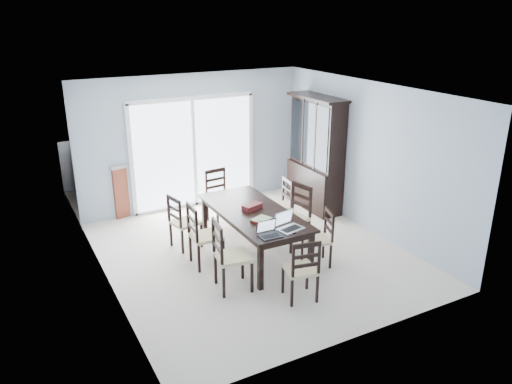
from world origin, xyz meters
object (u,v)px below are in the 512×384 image
at_px(game_box, 252,207).
at_px(cell_phone, 292,233).
at_px(chair_left_mid, 200,229).
at_px(laptop_dark, 270,233).
at_px(dining_table, 253,215).
at_px(laptop_silver, 290,226).
at_px(chair_left_near, 226,249).
at_px(hot_tub, 138,172).
at_px(china_hutch, 316,155).
at_px(chair_right_mid, 296,209).
at_px(chair_right_near, 322,232).
at_px(chair_left_far, 180,217).
at_px(chair_end_far, 218,190).
at_px(chair_right_far, 282,199).
at_px(chair_end_near, 303,264).

bearing_deg(game_box, cell_phone, -86.25).
distance_m(chair_left_mid, laptop_dark, 1.20).
distance_m(dining_table, cell_phone, 0.99).
xyz_separation_m(cell_phone, game_box, (-0.07, 1.06, 0.03)).
distance_m(laptop_silver, cell_phone, 0.13).
height_order(chair_left_near, game_box, chair_left_near).
bearing_deg(chair_left_mid, dining_table, 89.35).
relative_size(laptop_dark, cell_phone, 2.53).
height_order(cell_phone, hot_tub, hot_tub).
xyz_separation_m(china_hutch, chair_right_mid, (-1.23, -1.25, -0.44)).
bearing_deg(chair_right_near, chair_left_far, 65.79).
bearing_deg(cell_phone, chair_right_near, 48.12).
bearing_deg(cell_phone, china_hutch, 80.43).
bearing_deg(chair_end_far, chair_right_far, 127.73).
distance_m(china_hutch, chair_left_near, 3.53).
height_order(china_hutch, chair_left_far, china_hutch).
distance_m(china_hutch, game_box, 2.34).
xyz_separation_m(chair_left_far, chair_end_near, (0.87, -2.27, -0.00)).
distance_m(dining_table, chair_end_near, 1.53).
distance_m(chair_right_mid, hot_tub, 3.88).
bearing_deg(chair_right_near, chair_left_near, 107.04).
relative_size(chair_right_far, laptop_silver, 2.61).
height_order(chair_right_near, chair_end_near, chair_end_near).
relative_size(chair_left_far, game_box, 3.38).
distance_m(china_hutch, hot_tub, 3.71).
distance_m(china_hutch, laptop_dark, 3.16).
bearing_deg(chair_left_mid, chair_end_near, 29.93).
height_order(chair_left_mid, laptop_silver, chair_left_mid).
xyz_separation_m(laptop_dark, laptop_silver, (0.37, 0.07, 0.01)).
xyz_separation_m(chair_end_near, chair_end_far, (0.15, 3.06, 0.03)).
height_order(chair_left_mid, chair_right_mid, chair_right_mid).
height_order(chair_end_near, laptop_silver, chair_end_near).
bearing_deg(chair_right_far, dining_table, 132.82).
height_order(dining_table, chair_right_near, chair_right_near).
bearing_deg(chair_left_mid, laptop_dark, 36.01).
xyz_separation_m(chair_left_near, chair_right_near, (1.61, -0.01, -0.10)).
distance_m(chair_end_near, cell_phone, 0.60).
height_order(chair_left_mid, chair_right_near, chair_left_mid).
relative_size(chair_left_near, hot_tub, 0.50).
relative_size(chair_right_near, laptop_silver, 2.48).
height_order(chair_end_far, laptop_silver, chair_end_far).
relative_size(chair_left_far, laptop_dark, 3.44).
height_order(chair_left_near, chair_right_near, chair_left_near).
height_order(china_hutch, chair_end_far, china_hutch).
distance_m(china_hutch, chair_left_far, 3.05).
xyz_separation_m(chair_right_mid, chair_end_near, (-0.86, -1.53, -0.07)).
bearing_deg(china_hutch, chair_right_mid, -134.54).
bearing_deg(laptop_dark, chair_right_mid, 43.47).
xyz_separation_m(china_hutch, chair_left_near, (-2.86, -2.02, -0.44)).
xyz_separation_m(laptop_dark, cell_phone, (0.32, -0.04, -0.04)).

